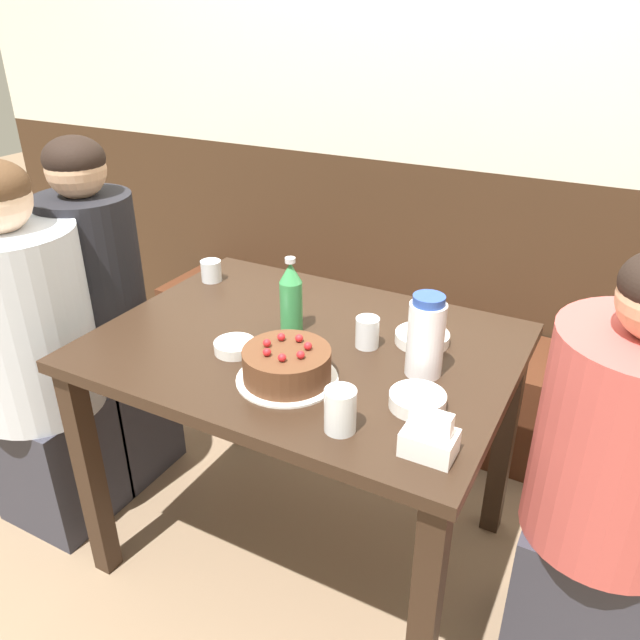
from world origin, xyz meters
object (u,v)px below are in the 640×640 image
(bowl_soup_white, at_px, (417,400))
(glass_water_tall, at_px, (340,410))
(bench_seat, at_px, (402,373))
(glass_tumbler_short, at_px, (211,271))
(glass_shot_small, at_px, (367,332))
(bowl_side_dish, at_px, (422,338))
(person_pale_blue_shirt, at_px, (33,358))
(napkin_holder, at_px, (429,439))
(person_teal_shirt, at_px, (104,329))
(bowl_rice_small, at_px, (235,347))
(water_pitcher, at_px, (426,336))
(birthday_cake, at_px, (287,365))
(person_grey_tee, at_px, (612,486))
(soju_bottle, at_px, (291,296))

(bowl_soup_white, bearing_deg, glass_water_tall, -126.33)
(bench_seat, height_order, glass_water_tall, glass_water_tall)
(glass_tumbler_short, bearing_deg, glass_shot_small, -14.22)
(glass_water_tall, bearing_deg, bowl_soup_white, 53.67)
(bowl_side_dish, xyz_separation_m, person_pale_blue_shirt, (-1.11, -0.40, -0.16))
(napkin_holder, height_order, bowl_soup_white, napkin_holder)
(napkin_holder, xyz_separation_m, glass_tumbler_short, (-0.94, 0.52, -0.00))
(glass_shot_small, bearing_deg, person_teal_shirt, -178.57)
(bowl_rice_small, bearing_deg, person_teal_shirt, 166.15)
(water_pitcher, xyz_separation_m, glass_tumbler_short, (-0.83, 0.22, -0.07))
(birthday_cake, relative_size, glass_water_tall, 2.50)
(birthday_cake, bearing_deg, bowl_rice_small, 164.52)
(person_teal_shirt, bearing_deg, person_grey_tee, -0.64)
(bench_seat, distance_m, person_grey_tee, 1.22)
(glass_shot_small, bearing_deg, bowl_rice_small, -146.88)
(bowl_soup_white, bearing_deg, glass_shot_small, 136.89)
(birthday_cake, xyz_separation_m, person_teal_shirt, (-0.88, 0.22, -0.22))
(bowl_side_dish, xyz_separation_m, person_teal_shirt, (-1.11, -0.11, -0.20))
(napkin_holder, bearing_deg, person_grey_tee, 40.78)
(bowl_rice_small, xyz_separation_m, glass_shot_small, (0.30, 0.19, 0.03))
(glass_water_tall, relative_size, person_grey_tee, 0.09)
(glass_tumbler_short, bearing_deg, birthday_cake, -37.27)
(bowl_soup_white, relative_size, glass_shot_small, 1.56)
(water_pitcher, bearing_deg, glass_shot_small, 162.21)
(glass_water_tall, bearing_deg, bench_seat, 103.14)
(glass_tumbler_short, relative_size, glass_shot_small, 0.83)
(person_grey_tee, bearing_deg, glass_shot_small, -3.72)
(bench_seat, height_order, glass_shot_small, glass_shot_small)
(bowl_soup_white, distance_m, glass_water_tall, 0.20)
(water_pitcher, xyz_separation_m, bowl_soup_white, (0.04, -0.15, -0.09))
(bowl_rice_small, height_order, glass_water_tall, glass_water_tall)
(napkin_holder, distance_m, person_pale_blue_shirt, 1.30)
(bowl_side_dish, distance_m, glass_shot_small, 0.16)
(glass_water_tall, bearing_deg, birthday_cake, 149.89)
(water_pitcher, height_order, bowl_rice_small, water_pitcher)
(bowl_rice_small, xyz_separation_m, glass_tumbler_short, (-0.35, 0.36, 0.02))
(bowl_rice_small, distance_m, person_pale_blue_shirt, 0.72)
(bowl_side_dish, xyz_separation_m, glass_shot_small, (-0.13, -0.09, 0.03))
(glass_water_tall, bearing_deg, napkin_holder, 3.87)
(glass_shot_small, bearing_deg, napkin_holder, -49.79)
(glass_tumbler_short, xyz_separation_m, person_teal_shirt, (-0.34, -0.19, -0.22))
(person_teal_shirt, height_order, person_pale_blue_shirt, person_teal_shirt)
(birthday_cake, distance_m, person_teal_shirt, 0.94)
(bowl_soup_white, xyz_separation_m, glass_water_tall, (-0.12, -0.16, 0.03))
(soju_bottle, relative_size, napkin_holder, 1.99)
(bowl_side_dish, bearing_deg, person_pale_blue_shirt, -160.15)
(bench_seat, xyz_separation_m, glass_shot_small, (0.16, -0.77, 0.60))
(bowl_rice_small, height_order, person_pale_blue_shirt, person_pale_blue_shirt)
(soju_bottle, bearing_deg, birthday_cake, -61.87)
(bowl_soup_white, relative_size, person_teal_shirt, 0.11)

